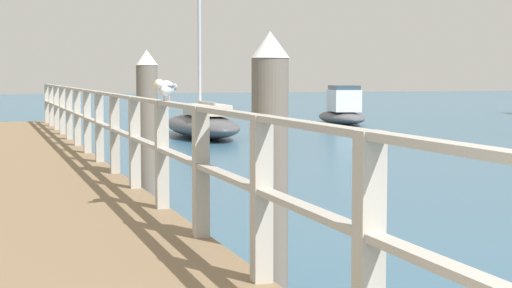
# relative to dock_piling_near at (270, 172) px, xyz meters

# --- Properties ---
(pier_railing) EXTENTS (0.12, 22.16, 1.08)m
(pier_railing) POSITION_rel_dock_piling_near_xyz_m (-0.38, 6.93, 0.07)
(pier_railing) COLOR #B2ADA3
(pier_railing) RESTS_ON pier_deck
(dock_piling_near) EXTENTS (0.29, 0.29, 2.14)m
(dock_piling_near) POSITION_rel_dock_piling_near_xyz_m (0.00, 0.00, 0.00)
(dock_piling_near) COLOR #6B6056
(dock_piling_near) RESTS_ON ground_plane
(dock_piling_far) EXTENTS (0.29, 0.29, 2.14)m
(dock_piling_far) POSITION_rel_dock_piling_near_xyz_m (0.00, 5.00, 0.00)
(dock_piling_far) COLOR #6B6056
(dock_piling_far) RESTS_ON ground_plane
(seagull_foreground) EXTENTS (0.31, 0.42, 0.21)m
(seagull_foreground) POSITION_rel_dock_piling_near_xyz_m (-0.38, 1.97, 0.62)
(seagull_foreground) COLOR white
(seagull_foreground) RESTS_ON pier_railing
(boat_4) EXTENTS (2.23, 4.34, 1.43)m
(boat_4) POSITION_rel_dock_piling_near_xyz_m (10.42, 22.21, -0.61)
(boat_4) COLOR #4C4C51
(boat_4) RESTS_ON ground_plane
(boat_5) EXTENTS (1.90, 5.39, 6.79)m
(boat_5) POSITION_rel_dock_piling_near_xyz_m (3.98, 17.62, -0.67)
(boat_5) COLOR #4C4C51
(boat_5) RESTS_ON ground_plane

